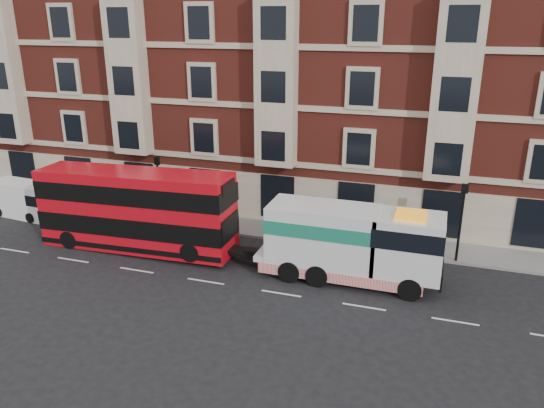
{
  "coord_description": "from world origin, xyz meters",
  "views": [
    {
      "loc": [
        10.67,
        -21.7,
        12.6
      ],
      "look_at": [
        2.21,
        4.0,
        3.06
      ],
      "focal_mm": 35.0,
      "sensor_mm": 36.0,
      "label": 1
    }
  ],
  "objects_px": {
    "double_decker_bus": "(136,209)",
    "pedestrian": "(156,205)",
    "box_van": "(23,199)",
    "tow_truck": "(348,243)"
  },
  "relations": [
    {
      "from": "tow_truck",
      "to": "box_van",
      "type": "bearing_deg",
      "value": 173.86
    },
    {
      "from": "double_decker_bus",
      "to": "pedestrian",
      "type": "relative_size",
      "value": 6.38
    },
    {
      "from": "double_decker_bus",
      "to": "pedestrian",
      "type": "distance_m",
      "value": 4.84
    },
    {
      "from": "pedestrian",
      "to": "tow_truck",
      "type": "bearing_deg",
      "value": -14.81
    },
    {
      "from": "box_van",
      "to": "pedestrian",
      "type": "bearing_deg",
      "value": 18.49
    },
    {
      "from": "tow_truck",
      "to": "box_van",
      "type": "height_order",
      "value": "tow_truck"
    },
    {
      "from": "box_van",
      "to": "pedestrian",
      "type": "xyz_separation_m",
      "value": [
        8.84,
        2.02,
        -0.09
      ]
    },
    {
      "from": "double_decker_bus",
      "to": "box_van",
      "type": "xyz_separation_m",
      "value": [
        -10.24,
        2.4,
        -1.31
      ]
    },
    {
      "from": "box_van",
      "to": "double_decker_bus",
      "type": "bearing_deg",
      "value": -7.56
    },
    {
      "from": "double_decker_bus",
      "to": "box_van",
      "type": "distance_m",
      "value": 10.6
    }
  ]
}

